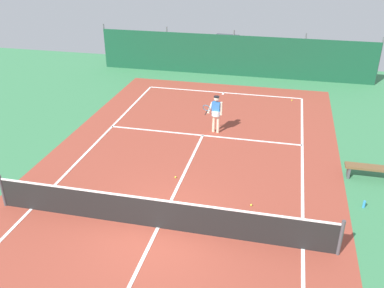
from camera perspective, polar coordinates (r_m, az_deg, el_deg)
ground_plane at (r=12.50m, az=-4.63°, el=-11.25°), size 36.00×36.00×0.00m
court_surface at (r=12.50m, az=-4.63°, el=-11.24°), size 11.02×26.60×0.01m
tennis_net at (r=12.20m, az=-4.72°, el=-9.36°), size 10.12×0.10×1.10m
back_fence at (r=26.11m, az=5.67°, el=10.97°), size 16.30×0.98×2.70m
tennis_player at (r=17.75m, az=3.26°, el=4.42°), size 0.79×0.70×1.64m
tennis_ball_near_player at (r=13.46m, az=8.04°, el=-8.20°), size 0.07×0.07×0.07m
tennis_ball_midcourt at (r=22.19m, az=13.40°, el=5.79°), size 0.07×0.07×0.07m
tennis_ball_by_sideline at (r=14.75m, az=-2.25°, el=-4.52°), size 0.07×0.07×0.07m
parked_car at (r=28.32m, az=4.39°, el=12.62°), size 2.32×4.35×1.68m
courtside_bench at (r=15.77m, az=22.88°, el=-3.18°), size 1.60×0.40×0.49m
water_bottle at (r=14.26m, az=22.32°, el=-7.58°), size 0.08×0.08×0.24m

